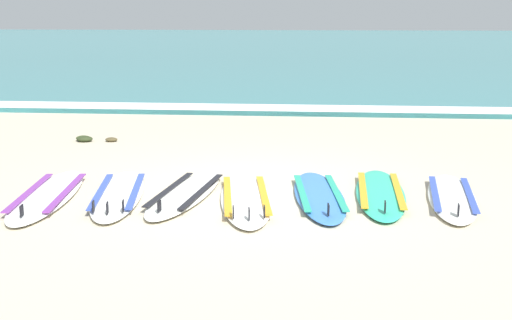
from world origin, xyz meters
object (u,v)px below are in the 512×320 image
object	(u,v)px
surfboard_2	(186,193)
surfboard_6	(452,197)
surfboard_0	(48,195)
surfboard_1	(118,194)
surfboard_5	(380,193)
surfboard_3	(246,198)
surfboard_4	(319,195)

from	to	relation	value
surfboard_2	surfboard_6	distance (m)	2.92
surfboard_0	surfboard_1	size ratio (longest dim) A/B	1.05
surfboard_0	surfboard_6	world-z (taller)	same
surfboard_1	surfboard_5	xyz separation A→B (m)	(2.89, 0.30, -0.00)
surfboard_0	surfboard_5	world-z (taller)	same
surfboard_1	surfboard_6	xyz separation A→B (m)	(3.66, 0.21, -0.00)
surfboard_5	surfboard_6	xyz separation A→B (m)	(0.76, -0.09, 0.00)
surfboard_1	surfboard_6	world-z (taller)	same
surfboard_3	surfboard_1	bearing A→B (deg)	178.64
surfboard_0	surfboard_5	distance (m)	3.68
surfboard_0	surfboard_4	bearing A→B (deg)	4.73
surfboard_0	surfboard_3	world-z (taller)	same
surfboard_0	surfboard_2	bearing A→B (deg)	7.89
surfboard_3	surfboard_4	xyz separation A→B (m)	(0.79, 0.18, -0.00)
surfboard_0	surfboard_3	distance (m)	2.18
surfboard_4	surfboard_3	bearing A→B (deg)	-167.51
surfboard_3	surfboard_2	bearing A→B (deg)	168.69
surfboard_0	surfboard_1	bearing A→B (deg)	7.81
surfboard_0	surfboard_2	world-z (taller)	same
surfboard_1	surfboard_6	size ratio (longest dim) A/B	1.05
surfboard_5	surfboard_0	bearing A→B (deg)	-173.69
surfboard_4	surfboard_0	bearing A→B (deg)	-175.27
surfboard_2	surfboard_3	xyz separation A→B (m)	(0.69, -0.14, 0.00)
surfboard_5	surfboard_6	size ratio (longest dim) A/B	1.04
surfboard_1	surfboard_6	bearing A→B (deg)	3.31
surfboard_0	surfboard_3	xyz separation A→B (m)	(2.18, 0.07, 0.00)
surfboard_3	surfboard_0	bearing A→B (deg)	-178.15
surfboard_2	surfboard_5	size ratio (longest dim) A/B	1.00
surfboard_2	surfboard_5	distance (m)	2.17
surfboard_0	surfboard_2	distance (m)	1.51
surfboard_0	surfboard_2	size ratio (longest dim) A/B	1.07
surfboard_1	surfboard_3	xyz separation A→B (m)	(1.42, -0.03, -0.00)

